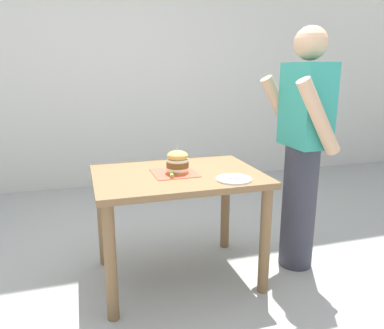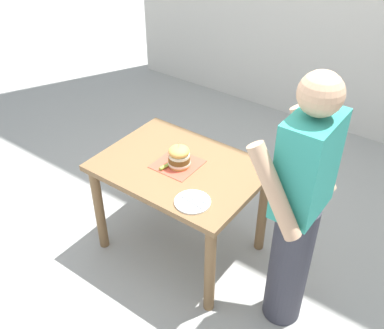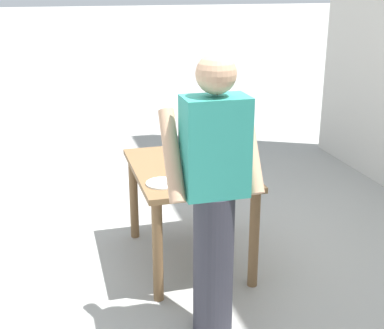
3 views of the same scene
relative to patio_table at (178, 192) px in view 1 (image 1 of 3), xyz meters
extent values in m
plane|color=#9E9E99|center=(0.00, 0.00, -0.63)|extent=(80.00, 80.00, 0.00)
cube|color=brown|center=(0.00, 0.00, 0.11)|extent=(0.79, 1.08, 0.04)
cylinder|color=brown|center=(-0.34, -0.48, -0.27)|extent=(0.07, 0.07, 0.72)
cylinder|color=brown|center=(0.34, -0.48, -0.27)|extent=(0.07, 0.07, 0.72)
cylinder|color=brown|center=(-0.34, 0.48, -0.27)|extent=(0.07, 0.07, 0.72)
cylinder|color=brown|center=(0.34, 0.48, -0.27)|extent=(0.07, 0.07, 0.72)
cube|color=#D64C38|center=(0.00, -0.02, 0.13)|extent=(0.29, 0.29, 0.00)
cylinder|color=gold|center=(0.01, 0.00, 0.14)|extent=(0.14, 0.14, 0.02)
cylinder|color=silver|center=(0.01, 0.00, 0.16)|extent=(0.15, 0.15, 0.02)
cylinder|color=brown|center=(0.01, 0.00, 0.19)|extent=(0.15, 0.15, 0.04)
cylinder|color=silver|center=(0.01, 0.00, 0.22)|extent=(0.14, 0.14, 0.02)
ellipsoid|color=gold|center=(0.01, 0.00, 0.25)|extent=(0.14, 0.14, 0.07)
cylinder|color=#D1B77F|center=(0.01, 0.00, 0.29)|extent=(0.00, 0.00, 0.05)
cylinder|color=#8EA83D|center=(0.09, -0.06, 0.15)|extent=(0.08, 0.04, 0.02)
cylinder|color=white|center=(0.26, 0.29, 0.14)|extent=(0.22, 0.22, 0.01)
cylinder|color=silver|center=(0.24, 0.29, 0.15)|extent=(0.04, 0.17, 0.01)
cylinder|color=silver|center=(0.27, 0.29, 0.15)|extent=(0.03, 0.17, 0.01)
cylinder|color=#33333D|center=(0.08, 0.88, -0.18)|extent=(0.24, 0.24, 0.90)
cube|color=teal|center=(0.08, 0.88, 0.55)|extent=(0.36, 0.22, 0.56)
sphere|color=tan|center=(0.08, 0.88, 0.95)|extent=(0.22, 0.22, 0.22)
cylinder|color=tan|center=(-0.15, 0.82, 0.50)|extent=(0.09, 0.34, 0.50)
cylinder|color=tan|center=(0.31, 0.82, 0.50)|extent=(0.09, 0.34, 0.50)
cube|color=silver|center=(-8.63, 8.53, -0.09)|extent=(4.27, 1.89, 0.80)
cube|color=#2D333D|center=(-8.48, 8.52, 0.64)|extent=(2.17, 1.65, 0.66)
cylinder|color=black|center=(-9.97, 7.78, -0.31)|extent=(0.65, 0.25, 0.64)
cylinder|color=black|center=(-9.89, 9.39, -0.31)|extent=(0.65, 0.25, 0.64)
cylinder|color=black|center=(-7.37, 7.66, -0.31)|extent=(0.65, 0.25, 0.64)
camera|label=1|loc=(2.29, -0.59, 0.79)|focal=35.00mm
camera|label=2|loc=(1.91, 1.49, 1.88)|focal=42.00mm
camera|label=3|loc=(0.94, 3.54, 1.43)|focal=50.00mm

